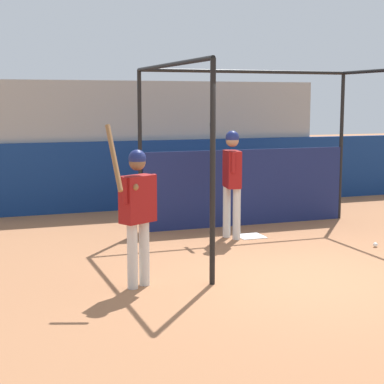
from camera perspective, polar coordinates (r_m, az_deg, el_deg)
ground_plane at (r=8.59m, az=9.90°, el=-7.52°), size 60.00×60.00×0.00m
outfield_wall at (r=13.81m, az=-2.29°, el=1.62°), size 24.00×0.12×1.45m
bleacher_section at (r=14.95m, az=-3.77°, el=4.57°), size 7.05×2.40×2.73m
batting_cage at (r=11.34m, az=5.97°, el=2.50°), size 4.10×3.45×2.84m
home_plate at (r=10.97m, az=5.21°, el=-3.94°), size 0.44×0.44×0.02m
player_batter at (r=10.66m, az=3.52°, el=1.67°), size 0.53×0.93×1.93m
player_waiting at (r=7.86m, az=-4.89°, el=-1.18°), size 0.64×0.64×2.02m
baseball at (r=10.57m, az=15.99°, el=-4.53°), size 0.07×0.07×0.07m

